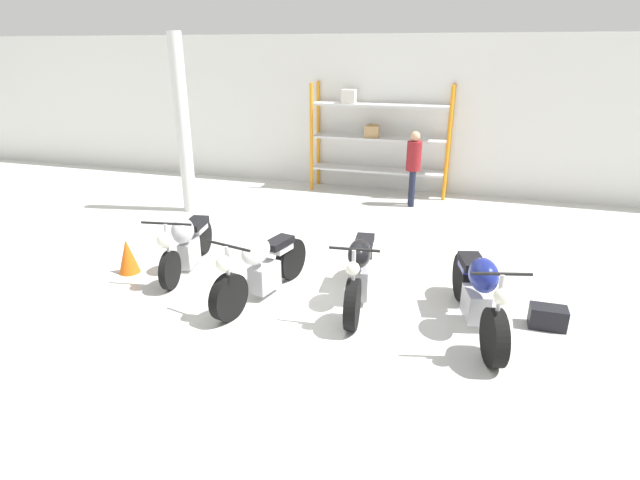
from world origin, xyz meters
The scene contains 11 objects.
ground_plane centered at (0.00, 0.00, 0.00)m, with size 30.00×30.00×0.00m, color silver.
back_wall centered at (0.00, 6.08, 1.80)m, with size 30.00×0.08×3.60m.
shelving_rack centered at (-0.22, 5.71, 1.38)m, with size 3.28×0.63×2.54m.
support_pillar centered at (-3.74, 3.06, 1.80)m, with size 0.28×0.28×3.60m.
motorcycle_silver centered at (-2.14, 0.29, 0.47)m, with size 0.73×1.93×1.00m.
motorcycle_white centered at (-0.65, -0.24, 0.45)m, with size 0.80×2.05×1.02m.
motorcycle_black centered at (0.67, 0.05, 0.46)m, with size 0.61×2.10×1.06m.
motorcycle_blue centered at (2.22, -0.22, 0.48)m, with size 0.84×2.17×1.09m.
person_browsing centered at (0.78, 4.81, 0.96)m, with size 0.37×0.37×1.64m.
toolbox centered at (3.09, 0.05, 0.14)m, with size 0.44×0.26×0.28m.
traffic_cone centered at (-2.97, -0.08, 0.28)m, with size 0.32×0.32×0.55m.
Camera 1 is at (1.96, -6.02, 3.29)m, focal length 28.00 mm.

